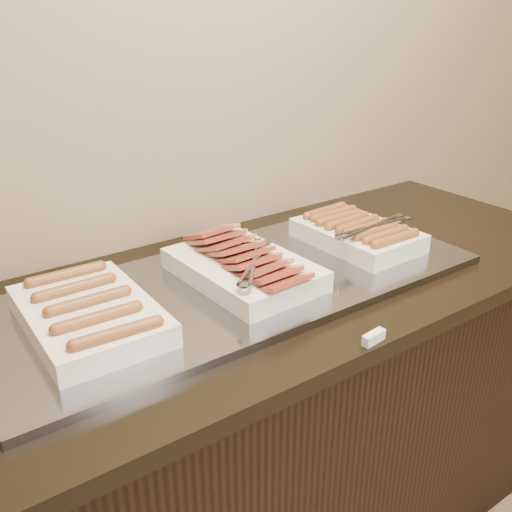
{
  "coord_description": "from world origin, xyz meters",
  "views": [
    {
      "loc": [
        -0.69,
        1.11,
        1.53
      ],
      "look_at": [
        0.03,
        2.13,
        0.97
      ],
      "focal_mm": 40.0,
      "sensor_mm": 36.0,
      "label": 1
    }
  ],
  "objects_px": {
    "counter": "(246,431)",
    "dish_center": "(244,266)",
    "dish_left": "(89,314)",
    "dish_right": "(358,233)",
    "warming_tray": "(238,284)"
  },
  "relations": [
    {
      "from": "counter",
      "to": "dish_center",
      "type": "distance_m",
      "value": 0.5
    },
    {
      "from": "counter",
      "to": "dish_left",
      "type": "distance_m",
      "value": 0.63
    },
    {
      "from": "counter",
      "to": "dish_right",
      "type": "height_order",
      "value": "dish_right"
    },
    {
      "from": "warming_tray",
      "to": "dish_left",
      "type": "distance_m",
      "value": 0.37
    },
    {
      "from": "warming_tray",
      "to": "dish_center",
      "type": "bearing_deg",
      "value": -15.61
    },
    {
      "from": "counter",
      "to": "dish_center",
      "type": "height_order",
      "value": "dish_center"
    },
    {
      "from": "dish_center",
      "to": "counter",
      "type": "bearing_deg",
      "value": 34.06
    },
    {
      "from": "dish_left",
      "to": "dish_right",
      "type": "distance_m",
      "value": 0.76
    },
    {
      "from": "counter",
      "to": "dish_right",
      "type": "xyz_separation_m",
      "value": [
        0.37,
        -0.0,
        0.5
      ]
    },
    {
      "from": "dish_center",
      "to": "warming_tray",
      "type": "bearing_deg",
      "value": 161.64
    },
    {
      "from": "dish_left",
      "to": "dish_center",
      "type": "xyz_separation_m",
      "value": [
        0.38,
        -0.0,
        0.01
      ]
    },
    {
      "from": "counter",
      "to": "dish_center",
      "type": "bearing_deg",
      "value": -143.18
    },
    {
      "from": "dish_right",
      "to": "warming_tray",
      "type": "bearing_deg",
      "value": 177.8
    },
    {
      "from": "dish_left",
      "to": "counter",
      "type": "bearing_deg",
      "value": 0.77
    },
    {
      "from": "dish_center",
      "to": "dish_left",
      "type": "bearing_deg",
      "value": 176.67
    }
  ]
}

